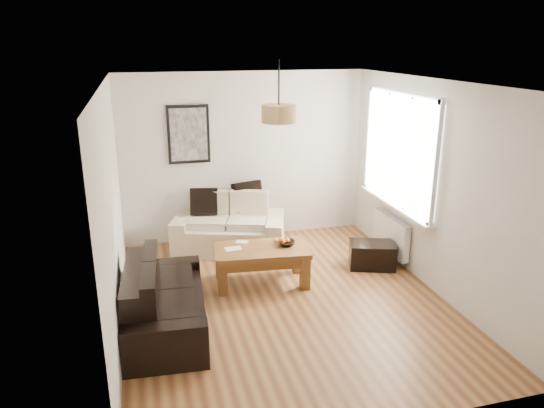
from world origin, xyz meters
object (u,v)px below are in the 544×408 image
object	(u,v)px
sofa_leather	(165,298)
coffee_table	(261,265)
ottoman	(372,255)
loveseat_cream	(229,223)

from	to	relation	value
sofa_leather	coffee_table	xyz separation A→B (m)	(1.27, 0.80, -0.12)
ottoman	coffee_table	bearing A→B (deg)	-177.21
loveseat_cream	coffee_table	bearing A→B (deg)	-62.91
coffee_table	ottoman	size ratio (longest dim) A/B	1.93
loveseat_cream	ottoman	size ratio (longest dim) A/B	2.62
loveseat_cream	ottoman	world-z (taller)	loveseat_cream
sofa_leather	ottoman	world-z (taller)	sofa_leather
loveseat_cream	sofa_leather	size ratio (longest dim) A/B	0.96
coffee_table	loveseat_cream	bearing A→B (deg)	98.96
ottoman	sofa_leather	bearing A→B (deg)	-162.97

